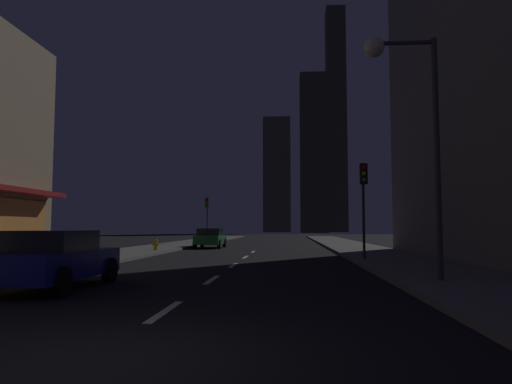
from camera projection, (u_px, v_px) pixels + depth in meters
ground_plane at (261, 247)px, 37.19m from camera, size 78.00×136.00×0.10m
sidewalk_right at (350, 246)px, 36.70m from camera, size 4.00×76.00×0.15m
sidewalk_left at (174, 245)px, 37.69m from camera, size 4.00×76.00×0.15m
lane_marking_center at (224, 271)px, 16.30m from camera, size 0.16×28.20×0.01m
skyscraper_distant_tall at (277, 175)px, 153.33m from camera, size 8.77×8.50×36.97m
skyscraper_distant_mid at (314, 153)px, 132.06m from camera, size 7.69×6.70×44.63m
skyscraper_distant_short at (336, 119)px, 153.67m from camera, size 6.20×7.56×73.59m
car_parked_near at (53, 259)px, 11.70m from camera, size 1.98×4.24×1.45m
car_parked_far at (210, 238)px, 34.93m from camera, size 1.98×4.24×1.45m
fire_hydrant_far_left at (156, 245)px, 28.79m from camera, size 0.42×0.30×0.65m
traffic_light_near_right at (364, 189)px, 20.50m from camera, size 0.32×0.48×4.20m
traffic_light_far_left at (207, 210)px, 44.50m from camera, size 0.32×0.48×4.20m
street_lamp_right at (404, 96)px, 12.72m from camera, size 1.96×0.56×6.58m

